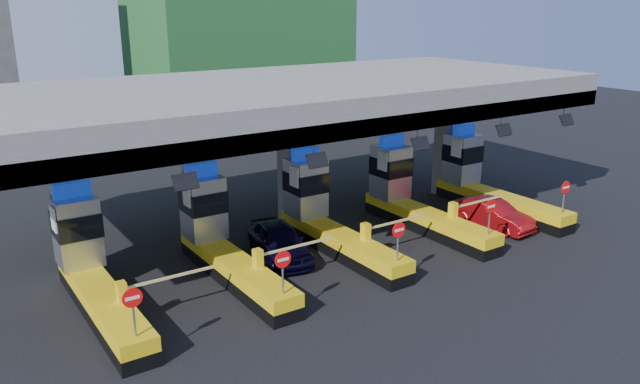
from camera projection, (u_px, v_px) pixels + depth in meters
ground at (328, 247)px, 27.48m from camera, size 120.00×120.00×0.00m
toll_canopy at (292, 100)px, 27.97m from camera, size 28.00×12.09×7.00m
toll_lane_far_left at (90, 267)px, 21.97m from camera, size 4.43×8.00×4.16m
toll_lane_left at (220, 239)px, 24.63m from camera, size 4.43×8.00×4.16m
toll_lane_center at (325, 216)px, 27.29m from camera, size 4.43×8.00×4.16m
toll_lane_right at (411, 197)px, 29.96m from camera, size 4.43×8.00×4.16m
toll_lane_far_right at (482, 181)px, 32.62m from camera, size 4.43×8.00×4.16m
van at (279, 241)px, 26.10m from camera, size 2.61×4.70×1.51m
red_car at (492, 214)px, 29.70m from camera, size 1.74×4.19×1.35m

